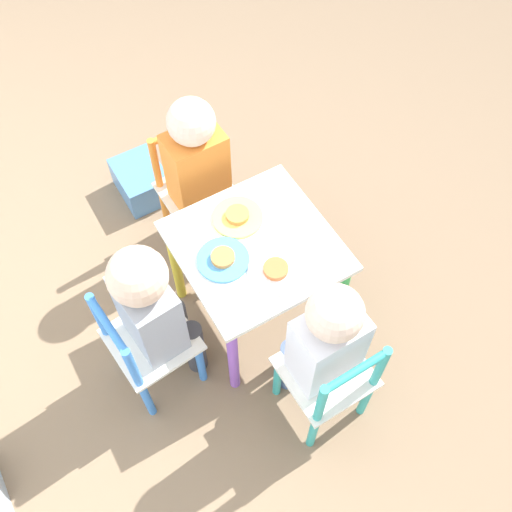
{
  "coord_description": "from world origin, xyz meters",
  "views": [
    {
      "loc": [
        -0.9,
        0.53,
        2.06
      ],
      "look_at": [
        0.0,
        0.0,
        0.4
      ],
      "focal_mm": 42.0,
      "sensor_mm": 36.0,
      "label": 1
    }
  ],
  "objects_px": {
    "chair_blue": "(146,346)",
    "chair_teal": "(329,380)",
    "plate_right": "(237,217)",
    "kids_table": "(256,259)",
    "plate_back": "(223,259)",
    "storage_bin": "(141,181)",
    "child_back": "(154,308)",
    "child_left": "(323,341)",
    "plate_left": "(276,271)",
    "chair_orange": "(195,192)",
    "child_right": "(199,170)"
  },
  "relations": [
    {
      "from": "child_right",
      "to": "storage_bin",
      "type": "bearing_deg",
      "value": 106.51
    },
    {
      "from": "chair_orange",
      "to": "plate_right",
      "type": "bearing_deg",
      "value": -89.57
    },
    {
      "from": "chair_teal",
      "to": "plate_left",
      "type": "xyz_separation_m",
      "value": [
        0.32,
        0.01,
        0.21
      ]
    },
    {
      "from": "chair_blue",
      "to": "chair_orange",
      "type": "relative_size",
      "value": 1.0
    },
    {
      "from": "storage_bin",
      "to": "child_back",
      "type": "bearing_deg",
      "value": 162.21
    },
    {
      "from": "plate_left",
      "to": "child_back",
      "type": "bearing_deg",
      "value": 77.59
    },
    {
      "from": "chair_blue",
      "to": "plate_right",
      "type": "xyz_separation_m",
      "value": [
        0.16,
        -0.44,
        0.21
      ]
    },
    {
      "from": "kids_table",
      "to": "plate_left",
      "type": "xyz_separation_m",
      "value": [
        -0.12,
        0.0,
        0.09
      ]
    },
    {
      "from": "chair_teal",
      "to": "child_right",
      "type": "bearing_deg",
      "value": -89.95
    },
    {
      "from": "child_back",
      "to": "kids_table",
      "type": "bearing_deg",
      "value": -90.0
    },
    {
      "from": "kids_table",
      "to": "chair_teal",
      "type": "relative_size",
      "value": 0.93
    },
    {
      "from": "chair_blue",
      "to": "plate_back",
      "type": "height_order",
      "value": "chair_blue"
    },
    {
      "from": "child_left",
      "to": "storage_bin",
      "type": "distance_m",
      "value": 1.2
    },
    {
      "from": "kids_table",
      "to": "plate_back",
      "type": "relative_size",
      "value": 2.94
    },
    {
      "from": "chair_orange",
      "to": "storage_bin",
      "type": "height_order",
      "value": "chair_orange"
    },
    {
      "from": "kids_table",
      "to": "storage_bin",
      "type": "distance_m",
      "value": 0.82
    },
    {
      "from": "chair_blue",
      "to": "chair_teal",
      "type": "relative_size",
      "value": 1.0
    },
    {
      "from": "kids_table",
      "to": "plate_right",
      "type": "distance_m",
      "value": 0.15
    },
    {
      "from": "chair_teal",
      "to": "chair_orange",
      "type": "height_order",
      "value": "same"
    },
    {
      "from": "plate_back",
      "to": "storage_bin",
      "type": "relative_size",
      "value": 0.69
    },
    {
      "from": "child_right",
      "to": "plate_back",
      "type": "xyz_separation_m",
      "value": [
        -0.38,
        0.11,
        0.02
      ]
    },
    {
      "from": "child_right",
      "to": "plate_back",
      "type": "relative_size",
      "value": 4.49
    },
    {
      "from": "storage_bin",
      "to": "child_right",
      "type": "bearing_deg",
      "value": -162.35
    },
    {
      "from": "plate_left",
      "to": "storage_bin",
      "type": "relative_size",
      "value": 0.72
    },
    {
      "from": "child_right",
      "to": "plate_right",
      "type": "bearing_deg",
      "value": -89.48
    },
    {
      "from": "child_right",
      "to": "plate_left",
      "type": "distance_m",
      "value": 0.5
    },
    {
      "from": "chair_orange",
      "to": "storage_bin",
      "type": "bearing_deg",
      "value": 109.5
    },
    {
      "from": "child_left",
      "to": "plate_right",
      "type": "bearing_deg",
      "value": -90.25
    },
    {
      "from": "plate_back",
      "to": "chair_blue",
      "type": "bearing_deg",
      "value": 97.52
    },
    {
      "from": "chair_blue",
      "to": "plate_left",
      "type": "bearing_deg",
      "value": -105.51
    },
    {
      "from": "chair_teal",
      "to": "plate_left",
      "type": "bearing_deg",
      "value": -89.61
    },
    {
      "from": "chair_orange",
      "to": "storage_bin",
      "type": "distance_m",
      "value": 0.38
    },
    {
      "from": "chair_orange",
      "to": "plate_left",
      "type": "xyz_separation_m",
      "value": [
        -0.56,
        -0.01,
        0.21
      ]
    },
    {
      "from": "plate_back",
      "to": "plate_left",
      "type": "bearing_deg",
      "value": -135.0
    },
    {
      "from": "chair_orange",
      "to": "plate_left",
      "type": "bearing_deg",
      "value": -90.24
    },
    {
      "from": "chair_teal",
      "to": "child_back",
      "type": "relative_size",
      "value": 0.7
    },
    {
      "from": "chair_blue",
      "to": "storage_bin",
      "type": "relative_size",
      "value": 2.19
    },
    {
      "from": "kids_table",
      "to": "plate_right",
      "type": "xyz_separation_m",
      "value": [
        0.12,
        0.0,
        0.09
      ]
    },
    {
      "from": "plate_right",
      "to": "chair_teal",
      "type": "bearing_deg",
      "value": -179.18
    },
    {
      "from": "child_back",
      "to": "storage_bin",
      "type": "relative_size",
      "value": 3.11
    },
    {
      "from": "kids_table",
      "to": "plate_right",
      "type": "height_order",
      "value": "plate_right"
    },
    {
      "from": "plate_back",
      "to": "plate_right",
      "type": "relative_size",
      "value": 0.99
    },
    {
      "from": "chair_blue",
      "to": "child_left",
      "type": "bearing_deg",
      "value": -132.58
    },
    {
      "from": "child_back",
      "to": "chair_orange",
      "type": "bearing_deg",
      "value": -43.28
    },
    {
      "from": "plate_back",
      "to": "chair_orange",
      "type": "bearing_deg",
      "value": -14.12
    },
    {
      "from": "child_right",
      "to": "chair_blue",
      "type": "bearing_deg",
      "value": -136.77
    },
    {
      "from": "chair_blue",
      "to": "chair_teal",
      "type": "height_order",
      "value": "same"
    },
    {
      "from": "child_back",
      "to": "chair_blue",
      "type": "bearing_deg",
      "value": 90.0
    },
    {
      "from": "chair_teal",
      "to": "child_right",
      "type": "relative_size",
      "value": 0.7
    },
    {
      "from": "plate_back",
      "to": "storage_bin",
      "type": "distance_m",
      "value": 0.85
    }
  ]
}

